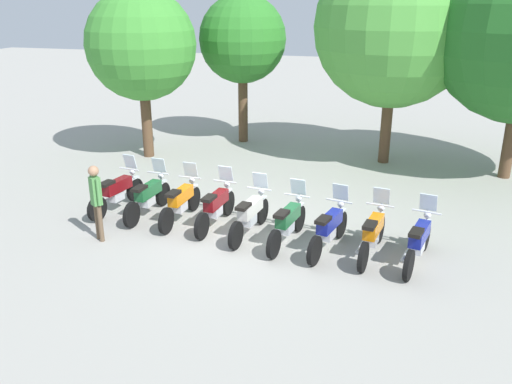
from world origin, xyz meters
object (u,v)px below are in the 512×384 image
Objects in this scene: motorcycle_5 at (288,222)px; motorcycle_8 at (419,241)px; motorcycle_2 at (181,201)px; motorcycle_3 at (216,206)px; motorcycle_4 at (250,214)px; motorcycle_7 at (373,233)px; tree_2 at (395,27)px; motorcycle_6 at (329,228)px; person_0 at (96,197)px; motorcycle_0 at (117,191)px; motorcycle_1 at (148,196)px; tree_1 at (242,40)px; tree_0 at (141,45)px.

motorcycle_5 is 1.01× the size of motorcycle_8.
motorcycle_2 is 1.00× the size of motorcycle_3.
motorcycle_7 is at bearing -89.04° from motorcycle_4.
motorcycle_6 is at bearing -95.66° from tree_2.
person_0 is (-5.14, -1.01, 0.55)m from motorcycle_6.
motorcycle_0 and motorcycle_7 have the same top height.
person_0 reaches higher than motorcycle_4.
motorcycle_0 is at bearing 87.72° from motorcycle_1.
motorcycle_6 is 1.20× the size of person_0.
person_0 reaches higher than motorcycle_2.
motorcycle_5 and motorcycle_8 have the same top height.
tree_1 is at bearing 3.06° from motorcycle_1.
motorcycle_5 is at bearing -41.02° from person_0.
motorcycle_4 is 1.92m from motorcycle_6.
tree_1 is (0.98, 7.76, 3.31)m from motorcycle_0.
motorcycle_8 is at bearing -94.90° from motorcycle_2.
tree_2 is at bearing -13.68° from tree_1.
motorcycle_8 is 0.40× the size of tree_1.
person_0 is at bearing 109.10° from motorcycle_8.
motorcycle_3 is at bearing -91.14° from motorcycle_1.
motorcycle_1 is 1.01× the size of motorcycle_8.
motorcycle_8 is (4.75, -0.65, 0.00)m from motorcycle_3.
tree_0 reaches higher than motorcycle_2.
motorcycle_2 is 0.39× the size of tree_0.
person_0 is (-3.24, -1.27, 0.55)m from motorcycle_4.
motorcycle_1 is 0.32× the size of tree_2.
motorcycle_2 is at bearing 93.47° from motorcycle_6.
person_0 is at bearing 113.22° from motorcycle_6.
tree_2 is at bearing -32.26° from motorcycle_2.
tree_2 reaches higher than motorcycle_2.
person_0 is 10.63m from tree_2.
motorcycle_2 is 2.90m from motorcycle_5.
tree_0 reaches higher than motorcycle_4.
motorcycle_2 is 1.01× the size of motorcycle_6.
motorcycle_2 is 2.15m from person_0.
tree_1 is (-6.62, 8.65, 3.31)m from motorcycle_8.
tree_1 is at bearing 32.02° from person_0.
tree_1 is (0.03, 7.85, 3.31)m from motorcycle_1.
motorcycle_2 is at bearing -83.41° from tree_1.
motorcycle_3 is at bearing -76.84° from tree_1.
motorcycle_0 and motorcycle_2 have the same top height.
motorcycle_2 is 6.94m from tree_0.
motorcycle_1 is at bearing 85.99° from motorcycle_2.
motorcycle_1 is 1.00× the size of motorcycle_2.
person_0 is (-6.09, -1.01, 0.55)m from motorcycle_7.
motorcycle_2 is 8.92m from tree_2.
person_0 reaches higher than motorcycle_3.
motorcycle_3 is 0.40× the size of tree_1.
motorcycle_6 is at bearing -61.02° from tree_1.
motorcycle_2 is 1.00× the size of motorcycle_7.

